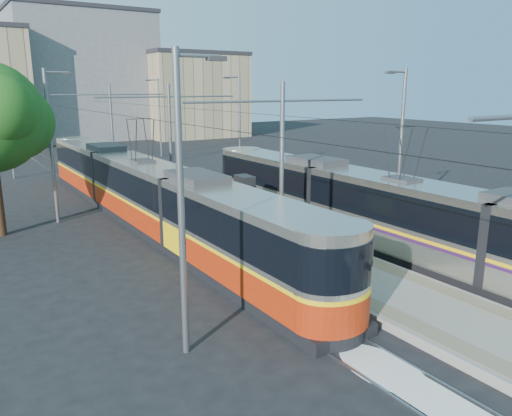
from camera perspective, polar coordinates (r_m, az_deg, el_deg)
ground at (r=17.25m, az=18.87°, el=-11.29°), size 160.00×160.00×0.00m
platform at (r=30.07m, az=-7.20°, el=0.24°), size 4.00×50.00×0.30m
tactile_strip_left at (r=29.46m, az=-9.74°, el=0.17°), size 0.70×50.00×0.01m
tactile_strip_right at (r=30.68m, az=-4.77°, el=0.86°), size 0.70×50.00×0.01m
rails at (r=30.11m, az=-7.19°, el=-0.01°), size 8.71×70.00×0.03m
track_arrow at (r=13.11m, az=19.29°, el=-19.71°), size 1.20×5.00×0.01m
tram_left at (r=26.92m, az=-12.69°, el=1.82°), size 2.43×31.62×5.50m
tram_right at (r=21.96m, az=16.06°, el=-0.60°), size 2.43×27.77×5.50m
catenary at (r=26.85m, az=-4.80°, el=8.16°), size 9.20×70.00×7.00m
street_lamps at (r=33.05m, az=-10.47°, el=8.41°), size 15.18×38.22×8.00m
shelter at (r=24.69m, az=-1.31°, el=0.94°), size 0.82×1.22×2.55m
building_centre at (r=75.76m, az=-19.29°, el=14.07°), size 18.36×14.28×17.26m
building_right at (r=74.90m, az=-7.28°, el=12.70°), size 14.28×10.20×11.99m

